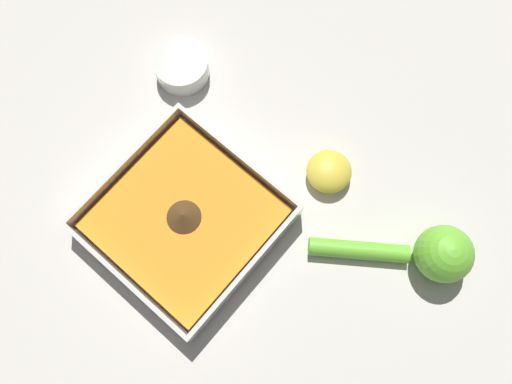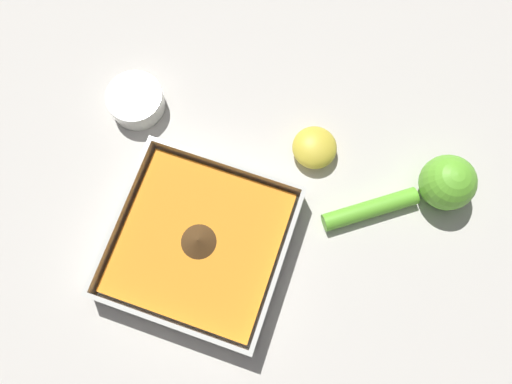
{
  "view_description": "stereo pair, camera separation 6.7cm",
  "coord_description": "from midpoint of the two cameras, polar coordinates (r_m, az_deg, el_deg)",
  "views": [
    {
      "loc": [
        -0.18,
        0.04,
        0.67
      ],
      "look_at": [
        -0.07,
        -0.1,
        0.02
      ],
      "focal_mm": 35.0,
      "sensor_mm": 36.0,
      "label": 1
    },
    {
      "loc": [
        -0.13,
        0.07,
        0.67
      ],
      "look_at": [
        -0.07,
        -0.1,
        0.02
      ],
      "focal_mm": 35.0,
      "sensor_mm": 36.0,
      "label": 2
    }
  ],
  "objects": [
    {
      "name": "lemon_squeezer",
      "position": [
        0.7,
        17.27,
        0.07
      ],
      "size": [
        0.18,
        0.15,
        0.07
      ],
      "rotation": [
        0.0,
        0.0,
        3.77
      ],
      "color": "#6BC633",
      "rests_on": "ground_plane"
    },
    {
      "name": "lemon_half",
      "position": [
        0.7,
        4.03,
        4.61
      ],
      "size": [
        0.06,
        0.06,
        0.03
      ],
      "color": "yellow",
      "rests_on": "ground_plane"
    },
    {
      "name": "square_dish",
      "position": [
        0.67,
        -9.25,
        -6.38
      ],
      "size": [
        0.22,
        0.22,
        0.05
      ],
      "color": "silver",
      "rests_on": "ground_plane"
    },
    {
      "name": "ground_plane",
      "position": [
        0.69,
        -10.79,
        -6.56
      ],
      "size": [
        4.0,
        4.0,
        0.0
      ],
      "primitive_type": "plane",
      "color": "beige"
    },
    {
      "name": "spice_bowl",
      "position": [
        0.76,
        -16.02,
        9.5
      ],
      "size": [
        0.08,
        0.08,
        0.03
      ],
      "color": "silver",
      "rests_on": "ground_plane"
    }
  ]
}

